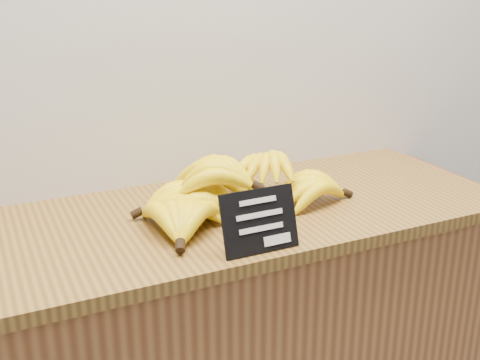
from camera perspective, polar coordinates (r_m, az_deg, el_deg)
name	(u,v)px	position (r m, az deg, el deg)	size (l,w,h in m)	color
counter_top	(231,215)	(1.45, -0.84, -3.31)	(1.32, 0.54, 0.03)	olive
chalkboard_sign	(260,221)	(1.22, 1.88, -3.91)	(0.16, 0.01, 0.13)	black
banana_pile	(218,193)	(1.41, -2.08, -1.22)	(0.60, 0.38, 0.13)	#FFE80A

